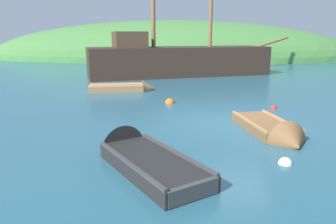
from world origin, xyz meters
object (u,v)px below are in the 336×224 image
buoy_red (273,108)px  buoy_orange (170,103)px  buoy_white (285,164)px  sailing_ship (178,64)px  rowboat_outer_right (139,158)px  rowboat_center (126,89)px  rowboat_outer_left (274,133)px

buoy_red → buoy_orange: bearing=168.1°
buoy_white → sailing_ship: bearing=99.4°
sailing_ship → buoy_white: 17.23m
sailing_ship → rowboat_outer_right: sailing_ship is taller
buoy_red → buoy_orange: 4.47m
rowboat_center → buoy_white: size_ratio=11.21×
sailing_ship → rowboat_outer_left: bearing=-97.5°
rowboat_outer_right → buoy_white: 3.50m
buoy_red → buoy_white: bearing=-102.8°
rowboat_outer_left → rowboat_outer_right: rowboat_outer_right is taller
rowboat_outer_right → buoy_white: bearing=-124.0°
rowboat_center → buoy_orange: (2.50, -3.05, -0.11)m
buoy_orange → buoy_white: size_ratio=1.30×
rowboat_outer_right → buoy_orange: bearing=-39.0°
rowboat_center → buoy_red: bearing=-41.6°
rowboat_outer_left → buoy_white: 2.27m
rowboat_outer_right → buoy_red: size_ratio=13.30×
rowboat_outer_left → buoy_red: bearing=152.6°
rowboat_outer_left → rowboat_center: bearing=-155.1°
sailing_ship → buoy_red: sailing_ship is taller
sailing_ship → buoy_red: 11.78m
rowboat_center → buoy_orange: bearing=-62.3°
rowboat_center → buoy_red: (6.88, -3.97, -0.11)m
sailing_ship → buoy_white: size_ratio=47.65×
rowboat_center → buoy_red: rowboat_center is taller
rowboat_center → buoy_white: (5.52, -9.96, -0.11)m
sailing_ship → rowboat_outer_left: (3.15, -14.74, -0.78)m
rowboat_outer_right → buoy_red: rowboat_outer_right is taller
buoy_orange → buoy_white: buoy_orange is taller
rowboat_outer_left → buoy_orange: rowboat_outer_left is taller
sailing_ship → rowboat_outer_right: 17.08m
sailing_ship → rowboat_center: size_ratio=4.25×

